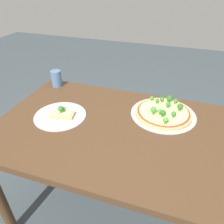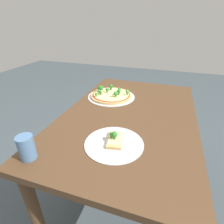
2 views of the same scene
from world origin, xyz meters
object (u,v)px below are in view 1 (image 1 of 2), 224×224
(dining_table, at_px, (116,141))
(pizza_tray_whole, at_px, (164,112))
(pizza_tray_slice, at_px, (61,114))
(drinking_cup, at_px, (56,79))

(dining_table, xyz_separation_m, pizza_tray_whole, (0.21, 0.20, 0.11))
(dining_table, relative_size, pizza_tray_whole, 3.53)
(pizza_tray_whole, relative_size, pizza_tray_slice, 1.26)
(pizza_tray_whole, distance_m, drinking_cup, 0.76)
(pizza_tray_whole, distance_m, pizza_tray_slice, 0.57)
(drinking_cup, bearing_deg, dining_table, -31.20)
(pizza_tray_whole, bearing_deg, drinking_cup, 170.39)
(pizza_tray_slice, bearing_deg, dining_table, -0.77)
(dining_table, height_order, pizza_tray_slice, pizza_tray_slice)
(pizza_tray_slice, bearing_deg, drinking_cup, 123.47)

